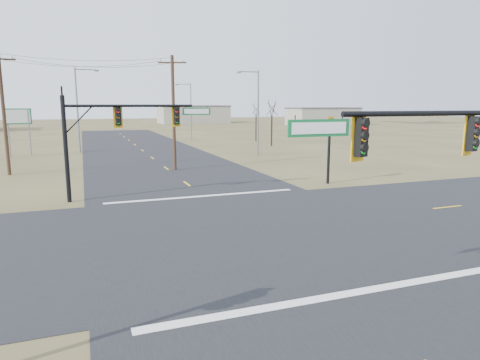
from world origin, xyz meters
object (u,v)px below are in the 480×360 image
at_px(streetlight_c, 79,105).
at_px(bare_tree_c, 272,108).
at_px(mast_arm_near, 468,147).
at_px(bare_tree_d, 256,108).
at_px(utility_pole_near, 174,112).
at_px(mast_arm_far, 123,124).
at_px(streetlight_b, 190,108).
at_px(utility_pole_far, 4,112).
at_px(highway_sign, 18,122).
at_px(streetlight_a, 256,108).
at_px(pedestal_signal_ne, 330,136).

xyz_separation_m(streetlight_c, bare_tree_c, (24.55, -0.51, -0.33)).
distance_m(mast_arm_near, bare_tree_d, 54.15).
bearing_deg(utility_pole_near, mast_arm_near, -82.49).
relative_size(mast_arm_far, streetlight_b, 0.98).
bearing_deg(streetlight_c, utility_pole_far, -117.84).
relative_size(utility_pole_near, utility_pole_far, 1.00).
bearing_deg(bare_tree_c, highway_sign, -178.89).
bearing_deg(streetlight_b, bare_tree_d, -22.41).
xyz_separation_m(mast_arm_far, streetlight_a, (15.81, 17.40, 0.73)).
xyz_separation_m(pedestal_signal_ne, streetlight_a, (1.58, 17.66, 1.76)).
relative_size(highway_sign, bare_tree_c, 0.79).
relative_size(pedestal_signal_ne, streetlight_a, 0.52).
bearing_deg(bare_tree_d, mast_arm_far, -123.21).
relative_size(streetlight_b, streetlight_c, 0.91).
distance_m(pedestal_signal_ne, streetlight_c, 32.59).
relative_size(streetlight_c, bare_tree_c, 1.49).
height_order(utility_pole_far, streetlight_b, utility_pole_far).
xyz_separation_m(mast_arm_far, utility_pole_far, (-8.06, 12.15, 0.56)).
relative_size(pedestal_signal_ne, highway_sign, 0.93).
distance_m(mast_arm_near, utility_pole_far, 33.46).
distance_m(mast_arm_near, pedestal_signal_ne, 17.48).
height_order(utility_pole_near, bare_tree_d, utility_pole_near).
distance_m(mast_arm_far, utility_pole_near, 11.32).
relative_size(highway_sign, streetlight_a, 0.56).
xyz_separation_m(highway_sign, streetlight_b, (22.86, 14.21, 1.28)).
relative_size(mast_arm_near, pedestal_signal_ne, 2.13).
xyz_separation_m(streetlight_b, streetlight_c, (-16.43, -13.11, 0.50)).
distance_m(mast_arm_far, pedestal_signal_ne, 14.27).
relative_size(utility_pole_near, bare_tree_c, 1.46).
bearing_deg(streetlight_c, bare_tree_d, 8.79).
bearing_deg(bare_tree_d, utility_pole_near, -125.46).
bearing_deg(streetlight_b, mast_arm_far, -100.83).
xyz_separation_m(mast_arm_far, pedestal_signal_ne, (14.23, -0.25, -1.03)).
relative_size(pedestal_signal_ne, streetlight_c, 0.49).
height_order(mast_arm_near, pedestal_signal_ne, mast_arm_near).
bearing_deg(highway_sign, mast_arm_far, -81.52).
distance_m(highway_sign, streetlight_c, 6.76).
height_order(utility_pole_near, streetlight_b, utility_pole_near).
height_order(utility_pole_far, streetlight_a, utility_pole_far).
distance_m(streetlight_b, bare_tree_c, 15.85).
distance_m(mast_arm_near, utility_pole_near, 27.12).
height_order(mast_arm_near, highway_sign, mast_arm_near).
bearing_deg(pedestal_signal_ne, utility_pole_far, 142.15).
bearing_deg(bare_tree_c, utility_pole_near, -134.79).
relative_size(bare_tree_c, bare_tree_d, 1.05).
distance_m(mast_arm_far, streetlight_b, 43.11).
distance_m(utility_pole_near, bare_tree_c, 24.08).
distance_m(utility_pole_near, highway_sign, 21.68).
distance_m(utility_pole_near, utility_pole_far, 13.36).
height_order(pedestal_signal_ne, utility_pole_far, utility_pole_far).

